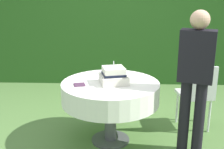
% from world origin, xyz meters
% --- Properties ---
extents(ground_plane, '(20.00, 20.00, 0.00)m').
position_xyz_m(ground_plane, '(0.00, 0.00, 0.00)').
color(ground_plane, '#547A3D').
extents(foliage_hedge, '(6.33, 0.62, 2.43)m').
position_xyz_m(foliage_hedge, '(0.00, 2.53, 1.22)').
color(foliage_hedge, '#28561E').
rests_on(foliage_hedge, ground_plane).
extents(cake_table, '(1.15, 1.15, 0.75)m').
position_xyz_m(cake_table, '(0.00, 0.00, 0.62)').
color(cake_table, '#4C4C51').
rests_on(cake_table, ground_plane).
extents(wedding_cake, '(0.37, 0.37, 0.26)m').
position_xyz_m(wedding_cake, '(0.04, -0.02, 0.84)').
color(wedding_cake, silver).
rests_on(wedding_cake, cake_table).
extents(serving_plate_near, '(0.14, 0.14, 0.01)m').
position_xyz_m(serving_plate_near, '(0.17, 0.29, 0.76)').
color(serving_plate_near, white).
rests_on(serving_plate_near, cake_table).
extents(serving_plate_far, '(0.11, 0.11, 0.01)m').
position_xyz_m(serving_plate_far, '(-0.17, 0.40, 0.76)').
color(serving_plate_far, white).
rests_on(serving_plate_far, cake_table).
extents(napkin_stack, '(0.15, 0.15, 0.01)m').
position_xyz_m(napkin_stack, '(-0.35, -0.11, 0.76)').
color(napkin_stack, '#4C2D47').
rests_on(napkin_stack, cake_table).
extents(garden_chair, '(0.45, 0.45, 0.89)m').
position_xyz_m(garden_chair, '(1.10, 0.32, 0.54)').
color(garden_chair, white).
rests_on(garden_chair, ground_plane).
extents(standing_person, '(0.41, 0.31, 1.60)m').
position_xyz_m(standing_person, '(0.91, -0.22, 0.93)').
color(standing_person, black).
rests_on(standing_person, ground_plane).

